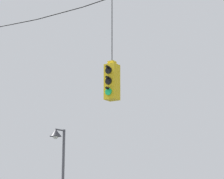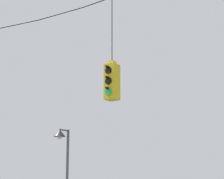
% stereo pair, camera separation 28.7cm
% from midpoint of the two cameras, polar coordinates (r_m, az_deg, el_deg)
% --- Properties ---
extents(span_wire, '(12.95, 0.03, 0.67)m').
position_cam_midpoint_polar(span_wire, '(14.23, -6.22, 10.58)').
color(span_wire, black).
extents(traffic_light_near_left_pole, '(0.34, 0.58, 3.07)m').
position_cam_midpoint_polar(traffic_light_near_left_pole, '(12.22, 0.67, 1.10)').
color(traffic_light_near_left_pole, yellow).
extents(street_lamp, '(0.52, 0.89, 4.93)m').
position_cam_midpoint_polar(street_lamp, '(19.03, -6.02, -8.58)').
color(street_lamp, '#515156').
rests_on(street_lamp, ground_plane).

